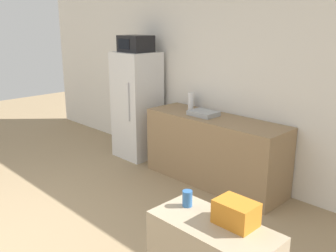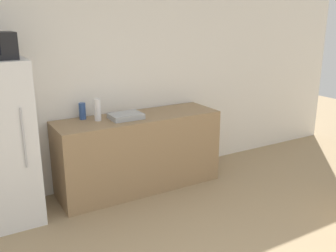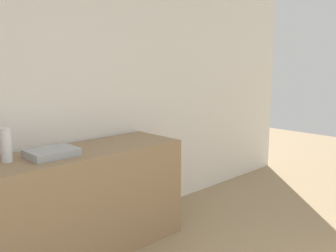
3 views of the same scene
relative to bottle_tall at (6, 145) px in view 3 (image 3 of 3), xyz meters
The scene contains 4 objects.
wall_back 0.42m from the bottle_tall, 73.85° to the left, with size 8.00×0.06×2.60m, color white.
counter 0.75m from the bottle_tall, ahead, with size 1.96×0.61×0.90m, color #937551.
sink_basin 0.33m from the bottle_tall, 15.62° to the right, with size 0.36×0.27×0.06m, color #9EA3A8.
bottle_tall is the anchor object (origin of this frame).
Camera 3 is at (-1.09, 0.26, 1.63)m, focal length 40.00 mm.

